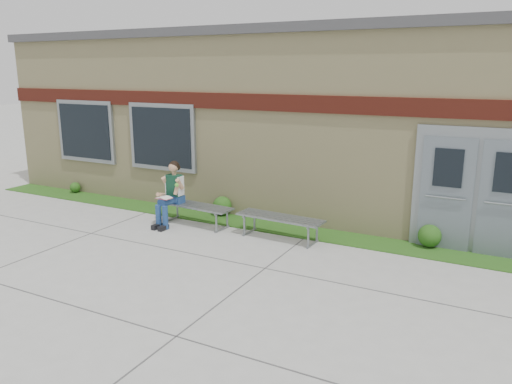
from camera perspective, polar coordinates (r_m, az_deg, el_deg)
The scene contains 9 objects.
ground at distance 8.60m, azimuth -6.51°, elevation -8.63°, with size 80.00×80.00×0.00m, color #9E9E99.
grass_strip at distance 10.71m, azimuth 1.29°, elevation -3.92°, with size 16.00×0.80×0.02m, color #1B4813.
school_building at distance 13.38m, azimuth 7.87°, elevation 8.67°, with size 16.20×6.22×4.20m.
bench_left at distance 10.81m, azimuth -6.90°, elevation -1.99°, with size 1.76×0.61×0.45m.
bench_right at distance 9.85m, azimuth 2.76°, elevation -3.42°, with size 1.80×0.59×0.46m.
girl at distance 10.84m, azimuth -9.71°, elevation -0.06°, with size 0.50×0.84×1.38m.
shrub_west at distance 14.42m, azimuth -19.97°, elevation 0.50°, with size 0.28×0.28×0.28m, color #1B4813.
shrub_mid at distance 11.45m, azimuth -3.89°, elevation -1.59°, with size 0.43×0.43×0.43m, color #1B4813.
shrub_east at distance 9.96m, azimuth 19.23°, elevation -4.75°, with size 0.43×0.43×0.43m, color #1B4813.
Camera 1 is at (4.52, -6.55, 3.27)m, focal length 35.00 mm.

